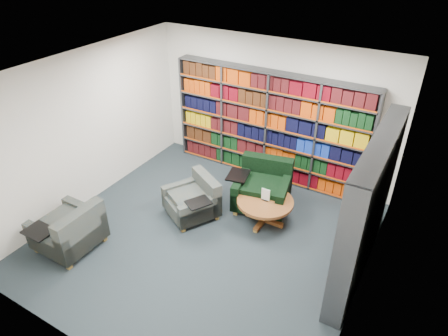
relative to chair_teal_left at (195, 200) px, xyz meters
The scene contains 7 objects.
room_shell 1.29m from the chair_teal_left, 41.52° to the right, with size 5.02×5.02×2.82m.
bookshelf_back 2.12m from the chair_teal_left, 75.09° to the left, with size 4.00×0.28×2.20m.
bookshelf_right 2.96m from the chair_teal_left, ahead, with size 0.28×2.50×2.20m.
chair_teal_left is the anchor object (origin of this frame).
chair_green_right 1.28m from the chair_teal_left, 44.56° to the left, with size 1.21×1.12×0.86m.
chair_teal_front 2.12m from the chair_teal_left, 124.70° to the right, with size 0.91×1.05×0.82m.
coffee_table 1.25m from the chair_teal_left, 19.84° to the left, with size 0.98×0.98×0.69m.
Camera 1 is at (2.85, -4.30, 4.52)m, focal length 32.00 mm.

